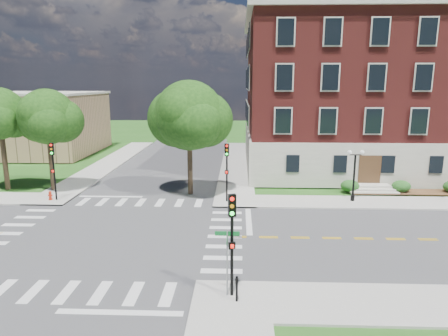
{
  "coord_description": "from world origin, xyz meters",
  "views": [
    {
      "loc": [
        8.06,
        -24.04,
        9.66
      ],
      "look_at": [
        6.92,
        6.14,
        3.2
      ],
      "focal_mm": 32.0,
      "sensor_mm": 36.0,
      "label": 1
    }
  ],
  "objects_px": {
    "traffic_signal_nw": "(53,164)",
    "traffic_signal_se": "(232,232)",
    "twin_lamp_west": "(354,172)",
    "street_sign_pole": "(227,251)",
    "push_button_post": "(237,288)",
    "fire_hydrant": "(50,196)",
    "traffic_signal_ne": "(227,165)"
  },
  "relations": [
    {
      "from": "traffic_signal_se",
      "to": "fire_hydrant",
      "type": "height_order",
      "value": "traffic_signal_se"
    },
    {
      "from": "traffic_signal_ne",
      "to": "traffic_signal_nw",
      "type": "height_order",
      "value": "same"
    },
    {
      "from": "traffic_signal_se",
      "to": "traffic_signal_nw",
      "type": "distance_m",
      "value": 20.93
    },
    {
      "from": "traffic_signal_ne",
      "to": "twin_lamp_west",
      "type": "xyz_separation_m",
      "value": [
        10.38,
        0.57,
        -0.66
      ]
    },
    {
      "from": "fire_hydrant",
      "to": "traffic_signal_se",
      "type": "bearing_deg",
      "value": -43.68
    },
    {
      "from": "street_sign_pole",
      "to": "push_button_post",
      "type": "height_order",
      "value": "street_sign_pole"
    },
    {
      "from": "traffic_signal_se",
      "to": "fire_hydrant",
      "type": "xyz_separation_m",
      "value": [
        -15.39,
        14.7,
        -2.72
      ]
    },
    {
      "from": "traffic_signal_se",
      "to": "traffic_signal_nw",
      "type": "height_order",
      "value": "same"
    },
    {
      "from": "street_sign_pole",
      "to": "fire_hydrant",
      "type": "relative_size",
      "value": 4.13
    },
    {
      "from": "traffic_signal_nw",
      "to": "push_button_post",
      "type": "relative_size",
      "value": 4.0
    },
    {
      "from": "traffic_signal_se",
      "to": "twin_lamp_west",
      "type": "distance_m",
      "value": 18.19
    },
    {
      "from": "traffic_signal_ne",
      "to": "fire_hydrant",
      "type": "bearing_deg",
      "value": -179.57
    },
    {
      "from": "traffic_signal_se",
      "to": "push_button_post",
      "type": "xyz_separation_m",
      "value": [
        0.23,
        -0.53,
        -2.39
      ]
    },
    {
      "from": "traffic_signal_nw",
      "to": "traffic_signal_se",
      "type": "bearing_deg",
      "value": -44.64
    },
    {
      "from": "street_sign_pole",
      "to": "twin_lamp_west",
      "type": "bearing_deg",
      "value": 57.24
    },
    {
      "from": "twin_lamp_west",
      "to": "street_sign_pole",
      "type": "bearing_deg",
      "value": -122.76
    },
    {
      "from": "push_button_post",
      "to": "fire_hydrant",
      "type": "height_order",
      "value": "push_button_post"
    },
    {
      "from": "twin_lamp_west",
      "to": "street_sign_pole",
      "type": "distance_m",
      "value": 18.29
    },
    {
      "from": "traffic_signal_nw",
      "to": "twin_lamp_west",
      "type": "relative_size",
      "value": 1.13
    },
    {
      "from": "traffic_signal_se",
      "to": "push_button_post",
      "type": "relative_size",
      "value": 4.0
    },
    {
      "from": "traffic_signal_ne",
      "to": "street_sign_pole",
      "type": "xyz_separation_m",
      "value": [
        0.48,
        -14.81,
        -0.88
      ]
    },
    {
      "from": "traffic_signal_ne",
      "to": "twin_lamp_west",
      "type": "height_order",
      "value": "traffic_signal_ne"
    },
    {
      "from": "traffic_signal_nw",
      "to": "fire_hydrant",
      "type": "height_order",
      "value": "traffic_signal_nw"
    },
    {
      "from": "traffic_signal_se",
      "to": "traffic_signal_ne",
      "type": "xyz_separation_m",
      "value": [
        -0.69,
        14.81,
        0.0
      ]
    },
    {
      "from": "traffic_signal_ne",
      "to": "street_sign_pole",
      "type": "bearing_deg",
      "value": -88.13
    },
    {
      "from": "traffic_signal_se",
      "to": "push_button_post",
      "type": "distance_m",
      "value": 2.46
    },
    {
      "from": "traffic_signal_se",
      "to": "traffic_signal_nw",
      "type": "bearing_deg",
      "value": 135.36
    },
    {
      "from": "push_button_post",
      "to": "fire_hydrant",
      "type": "xyz_separation_m",
      "value": [
        -15.62,
        15.23,
        -0.33
      ]
    },
    {
      "from": "twin_lamp_west",
      "to": "traffic_signal_nw",
      "type": "bearing_deg",
      "value": -178.44
    },
    {
      "from": "traffic_signal_se",
      "to": "traffic_signal_ne",
      "type": "distance_m",
      "value": 14.82
    },
    {
      "from": "traffic_signal_ne",
      "to": "push_button_post",
      "type": "distance_m",
      "value": 15.55
    },
    {
      "from": "traffic_signal_ne",
      "to": "twin_lamp_west",
      "type": "bearing_deg",
      "value": 3.13
    }
  ]
}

